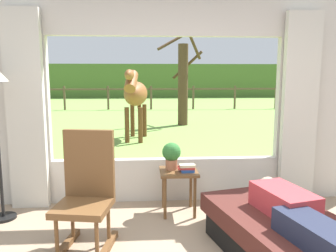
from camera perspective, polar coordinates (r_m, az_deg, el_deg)
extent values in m
cube|color=beige|center=(4.62, -26.42, 3.37)|extent=(1.15, 0.12, 2.55)
cube|color=beige|center=(4.83, 24.37, 3.70)|extent=(1.15, 0.12, 2.55)
cube|color=beige|center=(4.47, -0.40, -8.98)|extent=(2.90, 0.12, 0.55)
cube|color=beige|center=(4.31, -0.43, 17.96)|extent=(2.90, 0.12, 0.45)
cube|color=beige|center=(4.37, -23.00, 2.35)|extent=(0.44, 0.10, 2.40)
cube|color=beige|center=(4.56, 21.42, 2.68)|extent=(0.44, 0.10, 2.40)
cube|color=#759E47|center=(15.24, -2.84, 2.57)|extent=(36.00, 21.68, 0.02)
cube|color=#4E6F31|center=(24.99, -3.25, 7.68)|extent=(36.00, 2.00, 2.40)
cube|color=#471E19|center=(3.15, 19.93, -16.27)|extent=(1.29, 1.87, 0.18)
cube|color=#B23338|center=(3.19, 19.05, -11.96)|extent=(0.48, 0.67, 0.22)
cube|color=#1E2338|center=(2.72, 23.96, -16.44)|extent=(0.44, 0.73, 0.18)
sphere|color=tan|center=(3.52, 16.65, -9.89)|extent=(0.20, 0.20, 0.20)
cube|color=brown|center=(3.23, -14.24, -13.22)|extent=(0.55, 0.55, 0.06)
cube|color=brown|center=(3.31, -13.21, -6.43)|extent=(0.48, 0.14, 0.68)
cube|color=brown|center=(3.47, -17.26, -19.19)|extent=(0.17, 0.68, 0.06)
cube|color=brown|center=(3.34, -10.54, -20.06)|extent=(0.17, 0.68, 0.06)
cylinder|color=brown|center=(3.22, -18.40, -17.42)|extent=(0.04, 0.04, 0.38)
cylinder|color=brown|center=(3.10, -12.01, -18.23)|extent=(0.04, 0.04, 0.38)
cylinder|color=brown|center=(3.52, -15.92, -14.99)|extent=(0.04, 0.04, 0.38)
cylinder|color=brown|center=(3.41, -10.09, -15.58)|extent=(0.04, 0.04, 0.38)
cube|color=brown|center=(3.97, 1.82, -7.76)|extent=(0.44, 0.44, 0.03)
cylinder|color=brown|center=(3.88, -0.50, -12.20)|extent=(0.04, 0.04, 0.49)
cylinder|color=brown|center=(3.92, 4.58, -12.05)|extent=(0.04, 0.04, 0.49)
cylinder|color=brown|center=(4.20, -0.78, -10.55)|extent=(0.04, 0.04, 0.49)
cylinder|color=brown|center=(4.23, 3.90, -10.43)|extent=(0.04, 0.04, 0.49)
cylinder|color=#9E6042|center=(4.01, 0.59, -6.51)|extent=(0.14, 0.14, 0.12)
sphere|color=#2D6B2D|center=(3.97, 0.60, -4.42)|extent=(0.22, 0.22, 0.22)
cube|color=#23478C|center=(3.92, 3.29, -7.50)|extent=(0.16, 0.14, 0.03)
cube|color=#B22D28|center=(3.91, 3.10, -7.11)|extent=(0.20, 0.12, 0.02)
cube|color=beige|center=(3.90, 3.29, -6.75)|extent=(0.19, 0.12, 0.03)
cylinder|color=black|center=(4.40, -26.13, -13.76)|extent=(0.28, 0.28, 0.03)
ellipsoid|color=brown|center=(8.36, -5.49, 5.49)|extent=(0.70, 1.30, 0.60)
cylinder|color=brown|center=(7.68, -6.27, 7.53)|extent=(0.33, 0.63, 0.53)
ellipsoid|color=brown|center=(7.44, -6.59, 8.63)|extent=(0.25, 0.50, 0.24)
cube|color=#593319|center=(7.76, -6.18, 7.75)|extent=(0.13, 0.43, 0.32)
cylinder|color=#593319|center=(8.96, -4.92, 4.75)|extent=(0.11, 0.11, 0.55)
cylinder|color=#593319|center=(8.00, -4.72, 0.13)|extent=(0.11, 0.11, 0.85)
cylinder|color=#593319|center=(8.05, -6.98, 0.15)|extent=(0.11, 0.11, 0.85)
cylinder|color=#593319|center=(8.82, -4.00, 0.94)|extent=(0.11, 0.11, 0.85)
cylinder|color=#593319|center=(8.87, -6.06, 0.95)|extent=(0.11, 0.11, 0.85)
cylinder|color=#4C3823|center=(10.81, 2.56, 6.96)|extent=(0.32, 0.32, 2.58)
cylinder|color=#47331E|center=(11.24, 1.00, 14.33)|extent=(1.14, 0.77, 0.70)
cylinder|color=#47331E|center=(10.61, 4.34, 13.80)|extent=(0.60, 0.61, 0.94)
cylinder|color=#47331E|center=(11.24, 3.31, 10.28)|extent=(0.98, 0.51, 0.92)
cylinder|color=brown|center=(16.83, -23.83, 4.33)|extent=(0.10, 0.10, 1.10)
cylinder|color=brown|center=(16.26, -17.18, 4.56)|extent=(0.10, 0.10, 1.10)
cylinder|color=brown|center=(15.92, -10.13, 4.73)|extent=(0.10, 0.10, 1.10)
cylinder|color=brown|center=(15.82, -2.89, 4.83)|extent=(0.10, 0.10, 1.10)
cylinder|color=brown|center=(15.98, 4.32, 4.85)|extent=(0.10, 0.10, 1.10)
cylinder|color=brown|center=(16.38, 11.29, 4.80)|extent=(0.10, 0.10, 1.10)
cylinder|color=brown|center=(17.01, 17.83, 4.69)|extent=(0.10, 0.10, 1.10)
cylinder|color=brown|center=(17.84, 23.83, 4.54)|extent=(0.10, 0.10, 1.10)
cube|color=brown|center=(15.80, -2.90, 6.28)|extent=(16.00, 0.06, 0.08)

